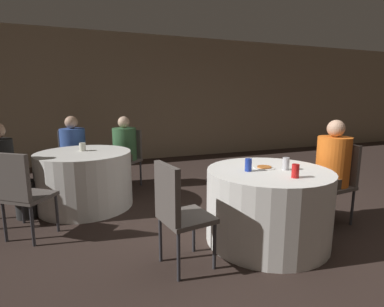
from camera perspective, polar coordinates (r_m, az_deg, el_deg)
name	(u,v)px	position (r m, az deg, el deg)	size (l,w,h in m)	color
ground_plane	(277,234)	(3.43, 15.90, -14.45)	(16.00, 16.00, 0.00)	#332621
wall_back	(163,98)	(7.12, -5.59, 10.39)	(16.00, 0.06, 2.80)	gray
table_near	(268,205)	(3.13, 14.20, -9.56)	(1.22, 1.22, 0.73)	white
table_far	(85,179)	(4.20, -19.68, -4.68)	(1.20, 1.20, 0.73)	white
chair_near_west	(177,207)	(2.50, -2.94, -10.19)	(0.46, 0.46, 0.91)	#59514C
chair_near_east	(337,176)	(3.82, 25.93, -3.85)	(0.45, 0.44, 0.91)	#59514C
chair_far_northeast	(128,153)	(4.94, -12.01, 0.10)	(0.57, 0.57, 0.91)	#59514C
chair_far_southwest	(21,189)	(3.41, -29.81, -5.86)	(0.56, 0.56, 0.91)	#59514C
chair_far_north	(73,154)	(5.14, -21.75, -0.02)	(0.45, 0.46, 0.91)	#59514C
person_black_shirt	(8,173)	(4.05, -31.57, -3.12)	(0.49, 0.35, 1.16)	#282828
person_blue_shirt	(74,152)	(4.98, -21.55, 0.26)	(0.40, 0.53, 1.15)	#282828
person_green_jacket	(123,152)	(4.80, -13.08, 0.31)	(0.50, 0.50, 1.14)	#4C4238
person_orange_shirt	(328,172)	(3.68, 24.56, -3.19)	(0.52, 0.38, 1.19)	#4C4238
pizza_plate_near	(264,167)	(3.09, 13.60, -2.57)	(0.21, 0.21, 0.02)	white
soda_can_red	(295,171)	(2.79, 19.09, -3.17)	(0.07, 0.07, 0.12)	red
soda_can_silver	(286,164)	(3.06, 17.44, -1.87)	(0.07, 0.07, 0.12)	silver
soda_can_blue	(248,165)	(2.92, 10.68, -2.16)	(0.07, 0.07, 0.12)	#1E38A5
cup_far	(82,147)	(4.21, -20.14, 1.20)	(0.08, 0.08, 0.11)	silver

